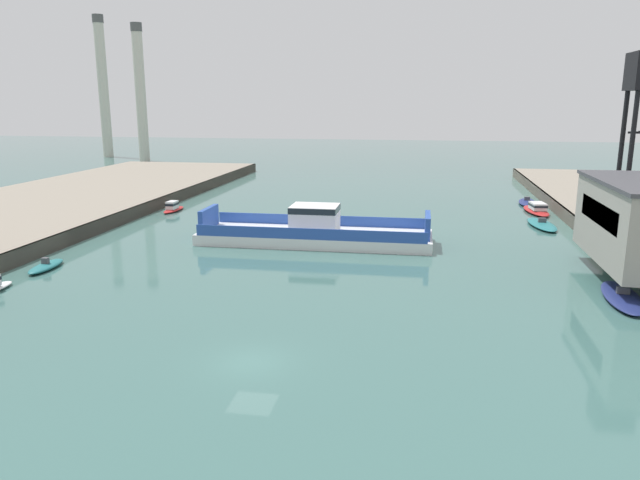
{
  "coord_description": "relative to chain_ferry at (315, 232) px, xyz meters",
  "views": [
    {
      "loc": [
        9.08,
        -29.44,
        14.11
      ],
      "look_at": [
        0.0,
        21.71,
        2.0
      ],
      "focal_mm": 33.36,
      "sensor_mm": 36.0,
      "label": 1
    }
  ],
  "objects": [
    {
      "name": "ground_plane",
      "position": [
        1.82,
        -28.95,
        -1.15
      ],
      "size": [
        400.0,
        400.0,
        0.0
      ],
      "primitive_type": "plane",
      "color": "#3D6660"
    },
    {
      "name": "chain_ferry",
      "position": [
        0.0,
        0.0,
        0.0
      ],
      "size": [
        23.73,
        7.25,
        3.88
      ],
      "color": "silver",
      "rests_on": "ground"
    },
    {
      "name": "moored_boat_near_left",
      "position": [
        24.45,
        12.47,
        -0.88
      ],
      "size": [
        3.33,
        8.25,
        1.02
      ],
      "color": "#237075",
      "rests_on": "ground"
    },
    {
      "name": "moored_boat_near_right",
      "position": [
        25.27,
        28.69,
        -0.89
      ],
      "size": [
        3.14,
        6.97,
        1.0
      ],
      "color": "navy",
      "rests_on": "ground"
    },
    {
      "name": "moored_boat_mid_right",
      "position": [
        25.33,
        21.29,
        -0.62
      ],
      "size": [
        3.32,
        8.05,
        1.44
      ],
      "color": "red",
      "rests_on": "ground"
    },
    {
      "name": "moored_boat_far_left",
      "position": [
        -21.72,
        14.27,
        -0.62
      ],
      "size": [
        1.63,
        5.19,
        1.39
      ],
      "color": "red",
      "rests_on": "ground"
    },
    {
      "name": "moored_boat_upstream_a",
      "position": [
        -21.04,
        -13.9,
        -0.87
      ],
      "size": [
        1.9,
        4.9,
        1.03
      ],
      "color": "#237075",
      "rests_on": "ground"
    },
    {
      "name": "moored_boat_upstream_b",
      "position": [
        25.41,
        -14.0,
        -0.89
      ],
      "size": [
        3.15,
        8.33,
        1.01
      ],
      "color": "navy",
      "rests_on": "ground"
    },
    {
      "name": "smokestack_distant_a",
      "position": [
        -56.75,
        77.64,
        15.91
      ],
      "size": [
        2.63,
        2.63,
        32.07
      ],
      "color": "beige",
      "rests_on": "ground"
    },
    {
      "name": "smokestack_distant_b",
      "position": [
        -71.42,
        86.7,
        17.59
      ],
      "size": [
        2.73,
        2.73,
        35.42
      ],
      "color": "beige",
      "rests_on": "ground"
    }
  ]
}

